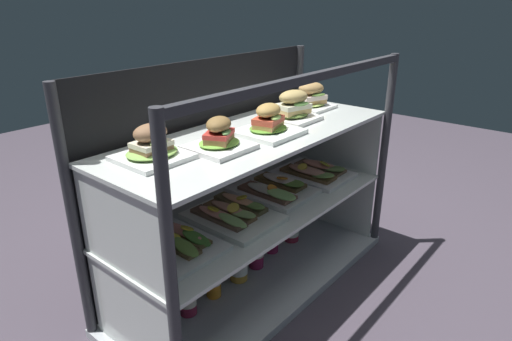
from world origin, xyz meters
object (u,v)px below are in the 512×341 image
object	(u,v)px
plated_roll_sandwich_far_left	(293,109)
juice_bottle_back_center	(272,230)
juice_bottle_front_left_end	(239,260)
juice_bottle_back_left	(291,226)
plated_roll_sandwich_mid_left	(311,98)
open_sandwich_tray_near_left_corner	(170,243)
juice_bottle_tucked_behind	(159,310)
juice_bottle_front_middle	(213,272)
open_sandwich_tray_far_right	(275,188)
juice_bottle_front_right_end	(256,246)
plated_roll_sandwich_near_right_corner	(152,148)
juice_bottle_front_fourth	(187,292)
plated_roll_sandwich_mid_right	(268,124)
open_sandwich_tray_right_of_center	(314,172)
plated_roll_sandwich_left_of_center	(219,139)
open_sandwich_tray_mid_right	(233,214)

from	to	relation	value
plated_roll_sandwich_far_left	juice_bottle_back_center	world-z (taller)	plated_roll_sandwich_far_left
juice_bottle_front_left_end	juice_bottle_back_left	world-z (taller)	juice_bottle_front_left_end
plated_roll_sandwich_mid_left	open_sandwich_tray_near_left_corner	distance (m)	0.89
juice_bottle_tucked_behind	juice_bottle_front_middle	size ratio (longest dim) A/B	0.94
plated_roll_sandwich_mid_left	open_sandwich_tray_near_left_corner	bearing A→B (deg)	-177.44
open_sandwich_tray_near_left_corner	open_sandwich_tray_far_right	size ratio (longest dim) A/B	1.00
juice_bottle_front_middle	juice_bottle_front_right_end	size ratio (longest dim) A/B	1.06
plated_roll_sandwich_near_right_corner	plated_roll_sandwich_mid_left	world-z (taller)	plated_roll_sandwich_mid_left
juice_bottle_front_left_end	juice_bottle_back_center	bearing A→B (deg)	6.26
juice_bottle_tucked_behind	juice_bottle_front_fourth	distance (m)	0.12
open_sandwich_tray_far_right	juice_bottle_front_fourth	distance (m)	0.53
plated_roll_sandwich_mid_right	open_sandwich_tray_right_of_center	world-z (taller)	plated_roll_sandwich_mid_right
plated_roll_sandwich_far_left	juice_bottle_front_middle	size ratio (longest dim) A/B	0.70
open_sandwich_tray_near_left_corner	juice_bottle_tucked_behind	world-z (taller)	open_sandwich_tray_near_left_corner
open_sandwich_tray_far_right	juice_bottle_back_left	world-z (taller)	open_sandwich_tray_far_right
juice_bottle_tucked_behind	juice_bottle_back_center	world-z (taller)	juice_bottle_back_center
plated_roll_sandwich_left_of_center	plated_roll_sandwich_far_left	xyz separation A→B (m)	(0.43, 0.03, 0.01)
plated_roll_sandwich_far_left	juice_bottle_tucked_behind	xyz separation A→B (m)	(-0.67, 0.04, -0.56)
open_sandwich_tray_far_right	plated_roll_sandwich_left_of_center	bearing A→B (deg)	-171.94
plated_roll_sandwich_mid_left	open_sandwich_tray_mid_right	world-z (taller)	plated_roll_sandwich_mid_left
juice_bottle_back_center	plated_roll_sandwich_mid_left	bearing A→B (deg)	-2.90
open_sandwich_tray_near_left_corner	open_sandwich_tray_mid_right	size ratio (longest dim) A/B	1.00
plated_roll_sandwich_near_right_corner	juice_bottle_tucked_behind	xyz separation A→B (m)	(-0.04, -0.02, -0.55)
juice_bottle_front_fourth	juice_bottle_tucked_behind	bearing A→B (deg)	-179.42
plated_roll_sandwich_mid_right	juice_bottle_back_center	distance (m)	0.58
plated_roll_sandwich_mid_left	open_sandwich_tray_near_left_corner	size ratio (longest dim) A/B	0.54
plated_roll_sandwich_left_of_center	open_sandwich_tray_mid_right	xyz separation A→B (m)	(0.09, 0.03, -0.31)
plated_roll_sandwich_far_left	open_sandwich_tray_mid_right	distance (m)	0.47
open_sandwich_tray_far_right	juice_bottle_tucked_behind	xyz separation A→B (m)	(-0.59, 0.02, -0.24)
open_sandwich_tray_mid_right	juice_bottle_front_left_end	world-z (taller)	open_sandwich_tray_mid_right
plated_roll_sandwich_mid_left	juice_bottle_tucked_behind	xyz separation A→B (m)	(-0.88, -0.01, -0.56)
plated_roll_sandwich_far_left	juice_bottle_front_middle	xyz separation A→B (m)	(-0.42, 0.05, -0.55)
juice_bottle_front_fourth	juice_bottle_front_right_end	world-z (taller)	juice_bottle_front_right_end
juice_bottle_front_left_end	juice_bottle_front_right_end	distance (m)	0.11
open_sandwich_tray_far_right	juice_bottle_front_left_end	world-z (taller)	open_sandwich_tray_far_right
juice_bottle_tucked_behind	plated_roll_sandwich_far_left	bearing A→B (deg)	-3.81
open_sandwich_tray_mid_right	juice_bottle_back_left	distance (m)	0.53
plated_roll_sandwich_left_of_center	juice_bottle_back_center	world-z (taller)	plated_roll_sandwich_left_of_center
juice_bottle_tucked_behind	juice_bottle_front_middle	world-z (taller)	juice_bottle_front_middle
open_sandwich_tray_near_left_corner	juice_bottle_back_center	bearing A→B (deg)	4.82
juice_bottle_front_fourth	juice_bottle_front_right_end	bearing A→B (deg)	0.16
open_sandwich_tray_mid_right	juice_bottle_front_right_end	xyz separation A→B (m)	(0.18, 0.04, -0.24)
plated_roll_sandwich_far_left	plated_roll_sandwich_mid_left	world-z (taller)	plated_roll_sandwich_far_left
open_sandwich_tray_far_right	juice_bottle_back_center	bearing A→B (deg)	46.03
open_sandwich_tray_near_left_corner	plated_roll_sandwich_far_left	bearing A→B (deg)	-1.91
open_sandwich_tray_mid_right	juice_bottle_front_left_end	size ratio (longest dim) A/B	1.41
open_sandwich_tray_right_of_center	juice_bottle_tucked_behind	bearing A→B (deg)	176.93
plated_roll_sandwich_mid_right	plated_roll_sandwich_mid_left	size ratio (longest dim) A/B	1.17
juice_bottle_front_fourth	juice_bottle_front_left_end	size ratio (longest dim) A/B	1.00
open_sandwich_tray_far_right	juice_bottle_back_left	xyz separation A→B (m)	(0.18, 0.04, -0.26)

